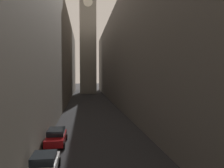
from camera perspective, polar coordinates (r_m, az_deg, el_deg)
ground_plane at (r=44.09m, az=-5.49°, el=-6.65°), size 264.00×264.00×0.00m
building_block_left at (r=46.86m, az=-20.42°, el=7.74°), size 12.70×108.00×22.81m
building_block_right at (r=47.32m, az=7.33°, el=7.93°), size 10.06×108.00×22.99m
clock_tower at (r=83.95m, az=-6.59°, el=18.34°), size 6.71×6.71×57.61m
parked_car_left_third at (r=16.23m, az=-18.05°, el=-20.15°), size 1.96×4.29×1.46m
parked_car_left_far at (r=22.35m, az=-14.92°, el=-13.63°), size 1.98×4.17×1.53m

